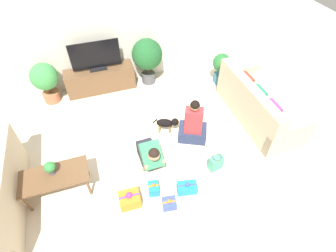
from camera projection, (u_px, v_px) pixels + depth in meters
ground_plane at (148, 161)px, 4.67m from camera, size 16.00×16.00×0.00m
wall_back at (112, 28)px, 5.48m from camera, size 8.40×0.06×2.60m
sofa_right at (258, 106)px, 5.25m from camera, size 0.88×2.03×0.86m
coffee_table at (54, 178)px, 3.97m from camera, size 1.02×0.50×0.45m
tv_console at (101, 79)px, 5.93m from camera, size 1.51×0.40×0.55m
tv at (96, 58)px, 5.53m from camera, size 1.04×0.20×0.64m
potted_plant_back_left at (45, 79)px, 5.45m from camera, size 0.56×0.56×0.91m
potted_plant_corner_right at (221, 66)px, 6.04m from camera, size 0.41×0.41×0.72m
potted_plant_back_right at (147, 56)px, 5.85m from camera, size 0.69×0.69×1.08m
person_kneeling at (150, 154)px, 4.37m from camera, size 0.36×0.76×0.74m
person_sitting at (193, 126)px, 4.82m from camera, size 0.64×0.61×0.95m
dog at (167, 123)px, 5.03m from camera, size 0.49×0.29×0.34m
gift_box_a at (154, 189)px, 4.19m from camera, size 0.20×0.23×0.22m
gift_box_b at (187, 188)px, 4.20m from camera, size 0.35×0.25×0.21m
gift_box_c at (169, 204)px, 4.03m from camera, size 0.24×0.23×0.17m
gift_box_d at (130, 199)px, 4.03m from camera, size 0.33×0.28×0.27m
gift_bag_a at (216, 163)px, 4.47m from camera, size 0.26×0.18×0.31m
tabletop_plant at (50, 168)px, 3.88m from camera, size 0.17×0.17×0.22m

